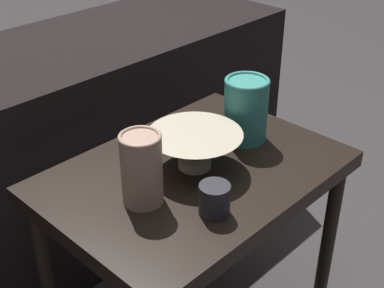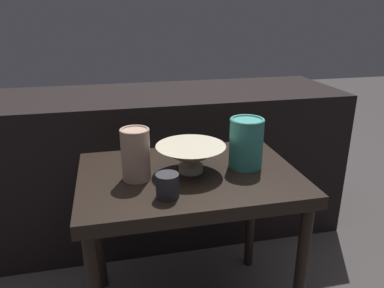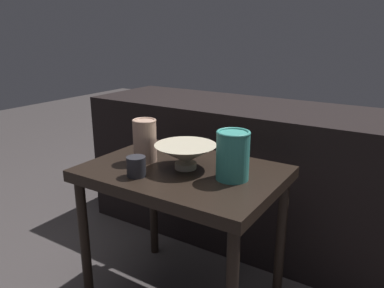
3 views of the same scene
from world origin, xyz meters
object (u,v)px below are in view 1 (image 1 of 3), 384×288
Objects in this scene: vase_colorful_right at (246,109)px; cup at (214,199)px; bowl at (195,147)px; vase_textured_left at (142,168)px.

vase_colorful_right is 2.40× the size of cup.
bowl is at bearing 56.59° from cup.
vase_textured_left is at bearing -175.34° from bowl.
vase_colorful_right is (0.18, 0.00, 0.03)m from bowl.
vase_colorful_right reaches higher than cup.
vase_colorful_right reaches higher than bowl.
vase_textured_left is (-0.17, -0.01, 0.03)m from bowl.
vase_textured_left is at bearing -177.57° from vase_colorful_right.
bowl is 0.18m from cup.
cup is at bearing -123.41° from bowl.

